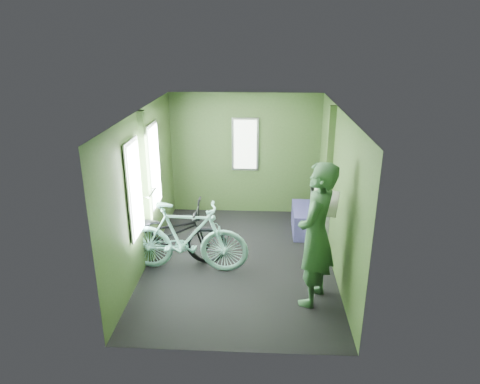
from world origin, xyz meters
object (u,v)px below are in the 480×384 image
object	(u,v)px
bicycle_black	(168,262)
bicycle_mint	(187,270)
waste_box	(319,218)
bench_seat	(308,217)
passenger	(316,235)

from	to	relation	value
bicycle_black	bicycle_mint	size ratio (longest dim) A/B	1.02
bicycle_black	waste_box	size ratio (longest dim) A/B	1.97
waste_box	bicycle_black	bearing A→B (deg)	-162.83
bicycle_mint	waste_box	size ratio (longest dim) A/B	1.93
bench_seat	bicycle_mint	bearing A→B (deg)	-142.14
bicycle_mint	bench_seat	bearing A→B (deg)	-50.19
passenger	waste_box	distance (m)	1.68
bicycle_black	waste_box	world-z (taller)	waste_box
waste_box	bench_seat	bearing A→B (deg)	103.40
bicycle_mint	waste_box	bearing A→B (deg)	-61.91
passenger	bench_seat	xyz separation A→B (m)	(0.14, 2.08, -0.67)
bicycle_black	bicycle_mint	world-z (taller)	bicycle_mint
bicycle_mint	passenger	xyz separation A→B (m)	(1.76, -0.65, 0.94)
bicycle_black	bicycle_mint	distance (m)	0.41
bicycle_black	waste_box	bearing A→B (deg)	-72.71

